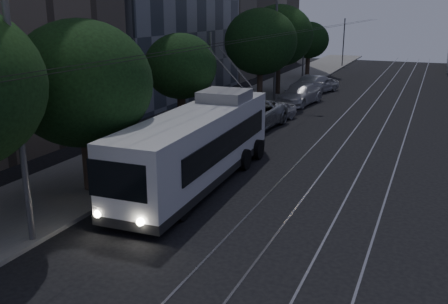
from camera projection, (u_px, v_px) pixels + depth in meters
ground at (231, 224)px, 17.37m from camera, size 120.00×120.00×0.00m
sidewalk at (240, 106)px, 37.85m from camera, size 5.00×90.00×0.15m
tram_rails at (376, 118)px, 34.08m from camera, size 4.52×90.00×0.02m
overhead_wires at (273, 62)px, 35.95m from camera, size 2.23×90.00×6.00m
trolleybus at (199, 145)px, 21.12m from camera, size 2.94×12.06×5.63m
pickup_silver at (250, 115)px, 30.67m from camera, size 3.40×6.55×1.76m
car_white_a at (274, 111)px, 33.11m from camera, size 2.49×3.95×1.25m
car_white_b at (300, 94)px, 38.84m from camera, size 2.91×5.52×1.53m
car_white_c at (311, 85)px, 43.63m from camera, size 2.87×4.93×1.54m
car_white_d at (322, 85)px, 44.51m from camera, size 2.78×4.11×1.30m
tree_1 at (82, 84)px, 19.19m from camera, size 5.46×5.46×6.89m
tree_2 at (181, 67)px, 26.38m from camera, size 3.85×3.85×6.01m
tree_3 at (261, 42)px, 37.58m from camera, size 5.51×5.51×7.27m
tree_4 at (279, 36)px, 41.64m from camera, size 5.66×5.66×7.57m
tree_5 at (309, 40)px, 51.07m from camera, size 4.10×4.10×5.92m
streetlamp_near at (23, 60)px, 14.18m from camera, size 2.34×0.44×9.64m
streetlamp_far at (282, 21)px, 38.12m from camera, size 2.52×0.44×10.50m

